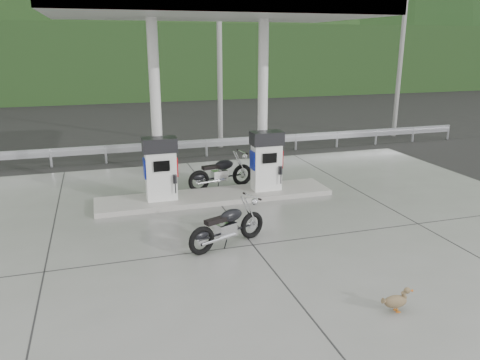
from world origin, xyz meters
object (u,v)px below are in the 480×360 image
object	(u,v)px
gas_pump_left	(161,169)
motorcycle_left	(228,227)
duck	(395,302)
gas_pump_right	(266,161)
motorcycle_right	(221,173)

from	to	relation	value
gas_pump_left	motorcycle_left	world-z (taller)	gas_pump_left
gas_pump_left	duck	size ratio (longest dim) A/B	3.47
gas_pump_right	motorcycle_left	world-z (taller)	gas_pump_right
motorcycle_left	duck	bearing A→B (deg)	-81.74
gas_pump_right	motorcycle_right	distance (m)	1.62
motorcycle_left	duck	distance (m)	4.06
motorcycle_right	duck	bearing A→B (deg)	-93.69
motorcycle_left	duck	xyz separation A→B (m)	(2.03, -3.51, -0.28)
motorcycle_left	gas_pump_right	bearing A→B (deg)	35.28
motorcycle_right	duck	distance (m)	7.91
motorcycle_left	motorcycle_right	bearing A→B (deg)	55.26
motorcycle_left	motorcycle_right	size ratio (longest dim) A/B	0.94
gas_pump_right	gas_pump_left	bearing A→B (deg)	180.00
motorcycle_left	duck	size ratio (longest dim) A/B	3.78
motorcycle_right	gas_pump_left	bearing A→B (deg)	-165.57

